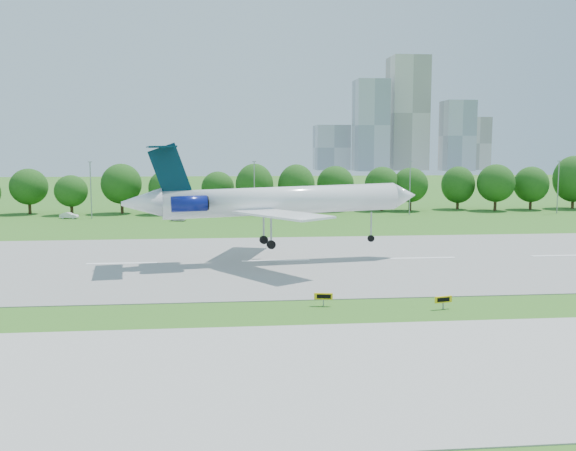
% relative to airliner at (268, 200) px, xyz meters
% --- Properties ---
extents(ground, '(600.00, 600.00, 0.00)m').
position_rel_airliner_xyz_m(ground, '(21.02, -24.71, -8.17)').
color(ground, '#29691B').
rests_on(ground, ground).
extents(runway, '(400.00, 45.00, 0.08)m').
position_rel_airliner_xyz_m(runway, '(21.02, 0.29, -8.13)').
color(runway, gray).
rests_on(runway, ground).
extents(tree_line, '(288.40, 8.40, 10.40)m').
position_rel_airliner_xyz_m(tree_line, '(21.02, 67.29, -1.98)').
color(tree_line, '#382314').
rests_on(tree_line, ground).
extents(light_poles, '(175.90, 0.25, 12.19)m').
position_rel_airliner_xyz_m(light_poles, '(18.52, 57.29, -1.83)').
color(light_poles, gray).
rests_on(light_poles, ground).
extents(skyline, '(127.00, 52.00, 80.00)m').
position_rel_airliner_xyz_m(skyline, '(121.18, 365.90, 22.29)').
color(skyline, '#B2B2B7').
rests_on(skyline, ground).
extents(airliner, '(39.63, 28.65, 13.56)m').
position_rel_airliner_xyz_m(airliner, '(0.00, 0.00, 0.00)').
color(airliner, white).
rests_on(airliner, ground).
extents(taxi_sign_left, '(1.73, 0.59, 1.22)m').
position_rel_airliner_xyz_m(taxi_sign_left, '(14.37, -26.90, -7.27)').
color(taxi_sign_left, gray).
rests_on(taxi_sign_left, ground).
extents(taxi_sign_centre, '(1.77, 0.50, 1.24)m').
position_rel_airliner_xyz_m(taxi_sign_centre, '(3.50, -24.57, -7.26)').
color(taxi_sign_centre, gray).
rests_on(taxi_sign_centre, ground).
extents(service_vehicle_a, '(4.10, 2.22, 1.28)m').
position_rel_airliner_xyz_m(service_vehicle_a, '(-38.78, 57.55, -7.53)').
color(service_vehicle_a, silver).
rests_on(service_vehicle_a, ground).
extents(service_vehicle_b, '(3.63, 2.44, 1.15)m').
position_rel_airliner_xyz_m(service_vehicle_b, '(-15.21, 50.00, -7.60)').
color(service_vehicle_b, silver).
rests_on(service_vehicle_b, ground).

